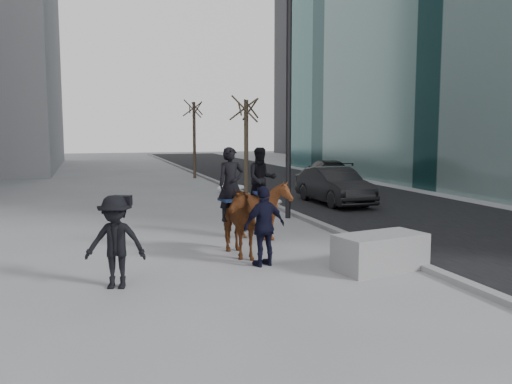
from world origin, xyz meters
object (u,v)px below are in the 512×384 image
object	(u,v)px
mounted_left	(232,216)
planter	(380,252)
mounted_right	(263,203)
car_near	(334,186)

from	to	relation	value
mounted_left	planter	bearing A→B (deg)	-39.35
mounted_left	mounted_right	distance (m)	2.03
planter	mounted_right	bearing A→B (deg)	110.39
planter	mounted_left	size ratio (longest dim) A/B	0.75
planter	mounted_left	xyz separation A→B (m)	(-2.66, 2.19, 0.57)
planter	mounted_right	size ratio (longest dim) A/B	0.77
car_near	mounted_left	distance (m)	9.66
planter	car_near	size ratio (longest dim) A/B	0.43
car_near	mounted_left	world-z (taller)	mounted_left
car_near	mounted_left	xyz separation A→B (m)	(-6.14, -7.45, 0.22)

